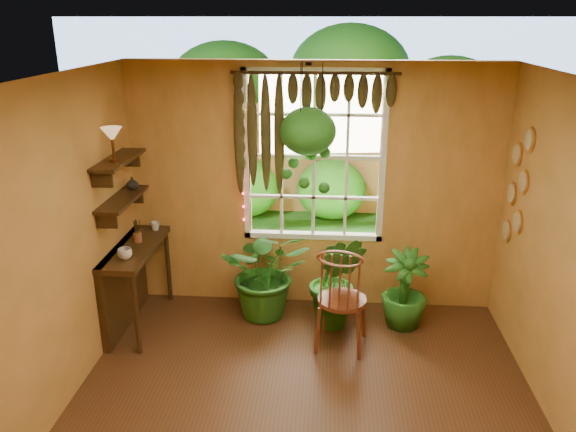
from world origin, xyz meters
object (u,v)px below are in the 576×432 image
windsor_chair (341,314)px  counter_ledge (127,276)px  hanging_basket (308,139)px  potted_plant_mid (337,281)px  potted_plant_left (267,271)px

windsor_chair → counter_ledge: bearing=-177.8°
windsor_chair → hanging_basket: (-0.38, 0.72, 1.58)m
potted_plant_mid → potted_plant_left: bearing=166.3°
counter_ledge → potted_plant_left: bearing=11.4°
potted_plant_left → potted_plant_mid: potted_plant_mid is taller
hanging_basket → windsor_chair: bearing=-62.5°
potted_plant_mid → hanging_basket: size_ratio=0.81×
counter_ledge → potted_plant_mid: (2.18, 0.10, -0.02)m
counter_ledge → hanging_basket: hanging_basket is taller
windsor_chair → potted_plant_left: windsor_chair is taller
potted_plant_left → hanging_basket: bearing=19.0°
counter_ledge → potted_plant_mid: potted_plant_mid is taller
potted_plant_left → hanging_basket: 1.49m
potted_plant_left → potted_plant_mid: 0.77m
potted_plant_mid → counter_ledge: bearing=-177.3°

